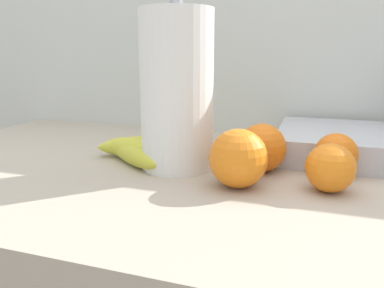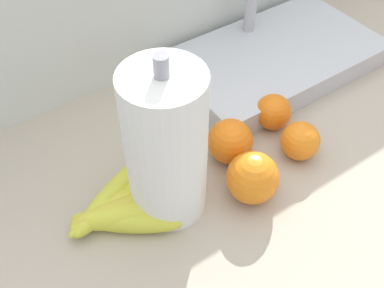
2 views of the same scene
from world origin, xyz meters
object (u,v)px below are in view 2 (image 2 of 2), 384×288
Objects in this scene: orange_far_right at (230,141)px; sink_basin at (274,58)px; paper_towel_roll at (166,147)px; orange_center at (253,178)px; orange_front at (300,141)px; orange_back_right at (273,112)px; banana_bunch at (125,205)px.

sink_basin reaches higher than orange_far_right.
orange_center is at bearing -28.79° from paper_towel_roll.
orange_front is 0.12m from orange_center.
orange_front is at bearing -9.98° from paper_towel_roll.
sink_basin is (0.25, 0.23, -0.02)m from orange_center.
orange_center reaches higher than orange_back_right.
banana_bunch is 0.31m from orange_front.
orange_back_right is 0.85× the size of orange_far_right.
paper_towel_roll is at bearing 170.02° from orange_front.
paper_towel_roll reaches higher than banana_bunch.
paper_towel_roll is 0.66× the size of sink_basin.
orange_back_right is at bearing -132.18° from sink_basin.
orange_front is (0.10, -0.06, -0.01)m from orange_far_right.
orange_far_right is at bearing -170.65° from orange_back_right.
sink_basin reaches higher than orange_back_right.
orange_back_right is 0.15× the size of sink_basin.
paper_towel_roll is (-0.14, -0.02, 0.09)m from orange_far_right.
banana_bunch is 3.31× the size of orange_front.
paper_towel_roll reaches higher than orange_far_right.
orange_center is at bearing -137.26° from sink_basin.
orange_back_right is at bearing 37.50° from orange_center.
orange_front is at bearing -11.43° from banana_bunch.
sink_basin is at bearing 58.82° from orange_front.
sink_basin reaches higher than orange_front.
banana_bunch is 0.79× the size of paper_towel_roll.
orange_far_right is at bearing 8.51° from paper_towel_roll.
sink_basin is at bearing 32.72° from orange_far_right.
orange_back_right is 0.08m from orange_front.
orange_front is (-0.01, -0.08, 0.00)m from orange_back_right.
orange_center is 0.30× the size of paper_towel_roll.
orange_center is (-0.02, -0.08, 0.00)m from orange_far_right.
sink_basin reaches higher than orange_center.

